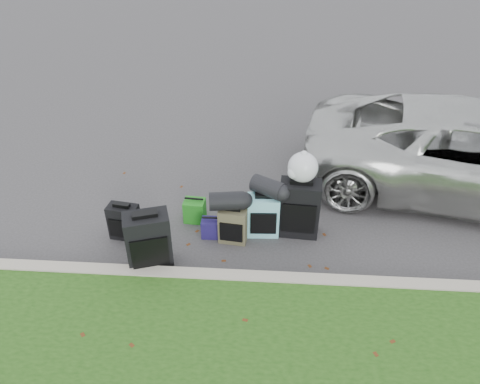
# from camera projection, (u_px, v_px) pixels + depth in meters

# --- Properties ---
(ground) EXTENTS (120.00, 120.00, 0.00)m
(ground) POSITION_uv_depth(u_px,v_px,m) (246.00, 232.00, 6.60)
(ground) COLOR #383535
(ground) RESTS_ON ground
(curb) EXTENTS (120.00, 0.18, 0.15)m
(curb) POSITION_uv_depth(u_px,v_px,m) (242.00, 279.00, 5.74)
(curb) COLOR #9E937F
(curb) RESTS_ON ground
(suv) EXTENTS (5.40, 3.30, 1.40)m
(suv) POSITION_uv_depth(u_px,v_px,m) (474.00, 153.00, 7.08)
(suv) COLOR #B7B7B2
(suv) RESTS_ON ground
(suitcase_small_black) EXTENTS (0.44, 0.28, 0.51)m
(suitcase_small_black) POSITION_uv_depth(u_px,v_px,m) (124.00, 222.00, 6.39)
(suitcase_small_black) COLOR black
(suitcase_small_black) RESTS_ON ground
(suitcase_large_black_left) EXTENTS (0.63, 0.48, 0.79)m
(suitcase_large_black_left) POSITION_uv_depth(u_px,v_px,m) (149.00, 241.00, 5.83)
(suitcase_large_black_left) COLOR black
(suitcase_large_black_left) RESTS_ON ground
(suitcase_olive) EXTENTS (0.40, 0.28, 0.52)m
(suitcase_olive) POSITION_uv_depth(u_px,v_px,m) (233.00, 225.00, 6.33)
(suitcase_olive) COLOR #3E3B27
(suitcase_olive) RESTS_ON ground
(suitcase_teal) EXTENTS (0.44, 0.28, 0.61)m
(suitcase_teal) POSITION_uv_depth(u_px,v_px,m) (263.00, 215.00, 6.42)
(suitcase_teal) COLOR #5EA3AE
(suitcase_teal) RESTS_ON ground
(suitcase_large_black_right) EXTENTS (0.57, 0.37, 0.82)m
(suitcase_large_black_right) POSITION_uv_depth(u_px,v_px,m) (299.00, 208.00, 6.39)
(suitcase_large_black_right) COLOR black
(suitcase_large_black_right) RESTS_ON ground
(tote_green) EXTENTS (0.31, 0.26, 0.34)m
(tote_green) POSITION_uv_depth(u_px,v_px,m) (195.00, 211.00, 6.75)
(tote_green) COLOR #207E1C
(tote_green) RESTS_ON ground
(tote_navy) EXTENTS (0.25, 0.20, 0.27)m
(tote_navy) POSITION_uv_depth(u_px,v_px,m) (211.00, 228.00, 6.47)
(tote_navy) COLOR #1E164F
(tote_navy) RESTS_ON ground
(duffel_left) EXTENTS (0.49, 0.31, 0.25)m
(duffel_left) POSITION_uv_depth(u_px,v_px,m) (227.00, 201.00, 6.13)
(duffel_left) COLOR black
(duffel_left) RESTS_ON suitcase_olive
(duffel_right) EXTENTS (0.50, 0.44, 0.25)m
(duffel_right) POSITION_uv_depth(u_px,v_px,m) (268.00, 187.00, 6.23)
(duffel_right) COLOR black
(duffel_right) RESTS_ON suitcase_teal
(trash_bag) EXTENTS (0.40, 0.40, 0.40)m
(trash_bag) POSITION_uv_depth(u_px,v_px,m) (303.00, 167.00, 6.10)
(trash_bag) COLOR silver
(trash_bag) RESTS_ON suitcase_large_black_right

